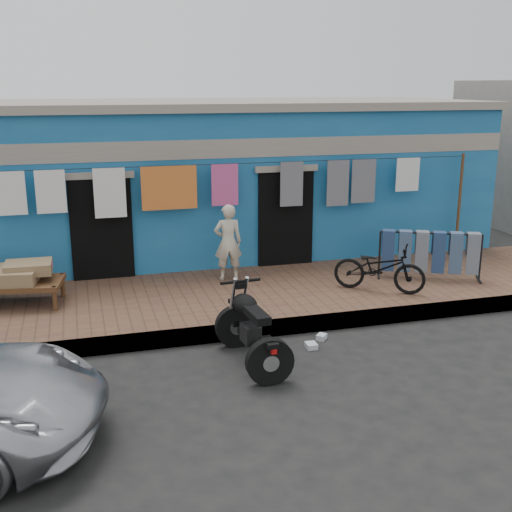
{
  "coord_description": "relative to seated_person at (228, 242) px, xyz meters",
  "views": [
    {
      "loc": [
        -2.59,
        -7.16,
        3.71
      ],
      "look_at": [
        0.0,
        2.0,
        1.15
      ],
      "focal_mm": 45.0,
      "sensor_mm": 36.0,
      "label": 1
    }
  ],
  "objects": [
    {
      "name": "litter_b",
      "position": [
        0.81,
        -2.6,
        -0.91
      ],
      "size": [
        0.2,
        0.2,
        0.08
      ],
      "primitive_type": "cube",
      "rotation": [
        0.0,
        0.0,
        0.83
      ],
      "color": "silver",
      "rests_on": "ground"
    },
    {
      "name": "ground",
      "position": [
        0.02,
        -3.8,
        -0.95
      ],
      "size": [
        80.0,
        80.0,
        0.0
      ],
      "primitive_type": "plane",
      "color": "black",
      "rests_on": "ground"
    },
    {
      "name": "charpoy",
      "position": [
        -3.82,
        -0.41,
        -0.36
      ],
      "size": [
        2.26,
        1.56,
        0.66
      ],
      "primitive_type": null,
      "rotation": [
        0.0,
        0.0,
        -0.16
      ],
      "color": "brown",
      "rests_on": "sidewalk"
    },
    {
      "name": "motorcycle",
      "position": [
        -0.42,
        -3.15,
        -0.41
      ],
      "size": [
        0.85,
        1.75,
        1.07
      ],
      "primitive_type": null,
      "rotation": [
        0.0,
        0.0,
        0.08
      ],
      "color": "black",
      "rests_on": "ground"
    },
    {
      "name": "clothesline",
      "position": [
        -0.06,
        0.45,
        0.86
      ],
      "size": [
        10.06,
        0.06,
        2.1
      ],
      "color": "brown",
      "rests_on": "sidewalk"
    },
    {
      "name": "sidewalk",
      "position": [
        0.02,
        -0.8,
        -0.82
      ],
      "size": [
        28.0,
        3.0,
        0.25
      ],
      "primitive_type": "cube",
      "color": "brown",
      "rests_on": "ground"
    },
    {
      "name": "bicycle",
      "position": [
        2.33,
        -1.38,
        -0.19
      ],
      "size": [
        1.58,
        1.35,
        1.01
      ],
      "primitive_type": "imported",
      "rotation": [
        0.0,
        0.0,
        0.95
      ],
      "color": "black",
      "rests_on": "sidewalk"
    },
    {
      "name": "curb",
      "position": [
        0.02,
        -2.25,
        -0.82
      ],
      "size": [
        28.0,
        0.1,
        0.25
      ],
      "primitive_type": "cube",
      "color": "gray",
      "rests_on": "ground"
    },
    {
      "name": "seated_person",
      "position": [
        0.0,
        0.0,
        0.0
      ],
      "size": [
        0.53,
        0.37,
        1.39
      ],
      "primitive_type": "imported",
      "rotation": [
        0.0,
        0.0,
        3.06
      ],
      "color": "beige",
      "rests_on": "sidewalk"
    },
    {
      "name": "litter_c",
      "position": [
        0.55,
        -2.86,
        -0.91
      ],
      "size": [
        0.16,
        0.2,
        0.08
      ],
      "primitive_type": "cube",
      "rotation": [
        0.0,
        0.0,
        1.53
      ],
      "color": "silver",
      "rests_on": "ground"
    },
    {
      "name": "building",
      "position": [
        0.02,
        3.19,
        0.74
      ],
      "size": [
        12.2,
        5.2,
        3.36
      ],
      "color": "#195C94",
      "rests_on": "ground"
    },
    {
      "name": "jeans_rack",
      "position": [
        3.55,
        -0.95,
        -0.24
      ],
      "size": [
        2.18,
        1.83,
        0.91
      ],
      "primitive_type": null,
      "rotation": [
        0.0,
        0.0,
        -0.44
      ],
      "color": "black",
      "rests_on": "sidewalk"
    },
    {
      "name": "litter_a",
      "position": [
        -0.01,
        -2.6,
        -0.9
      ],
      "size": [
        0.25,
        0.25,
        0.09
      ],
      "primitive_type": "cube",
      "rotation": [
        0.0,
        0.0,
        0.76
      ],
      "color": "silver",
      "rests_on": "ground"
    }
  ]
}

